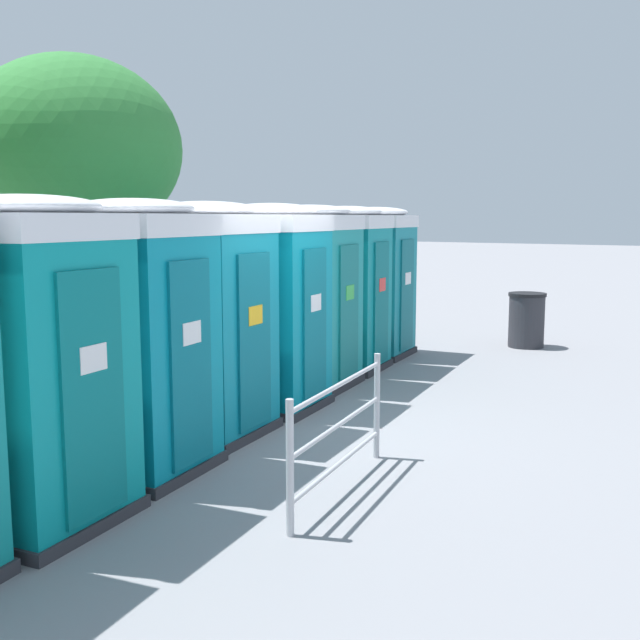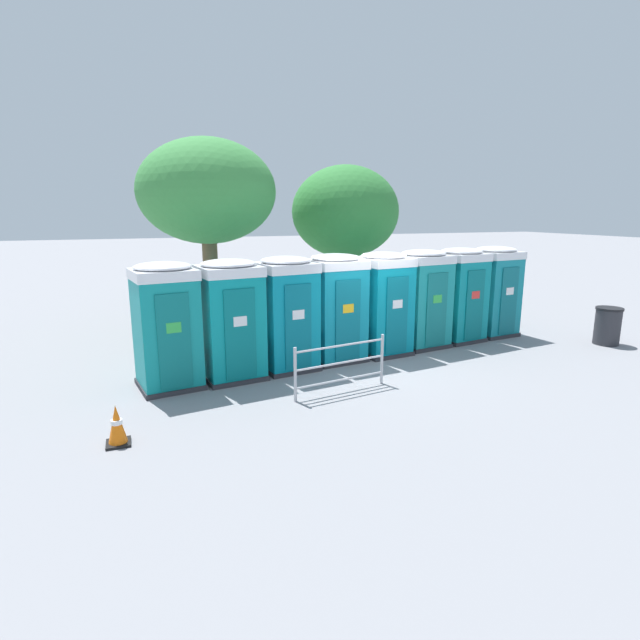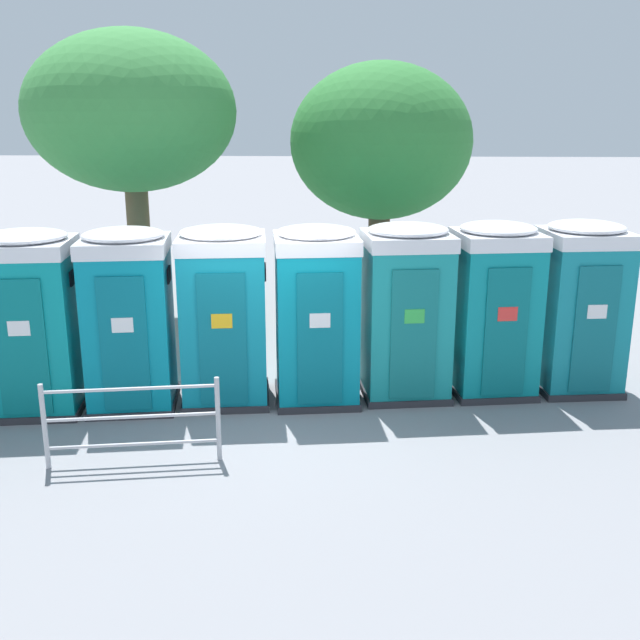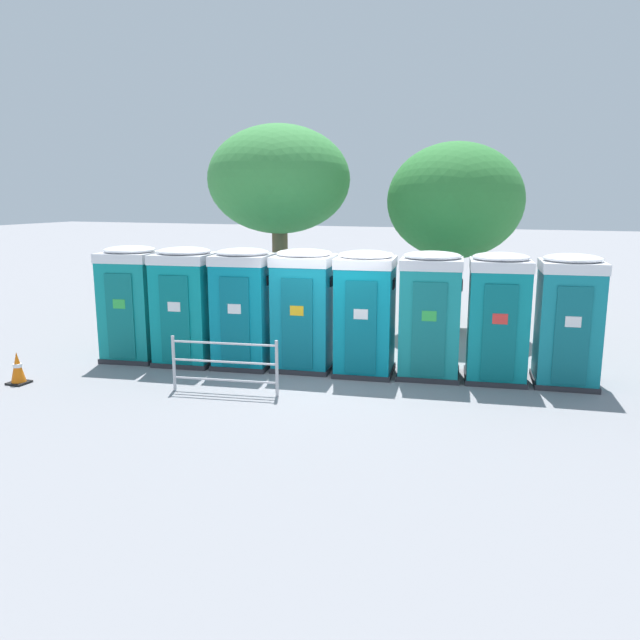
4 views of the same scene
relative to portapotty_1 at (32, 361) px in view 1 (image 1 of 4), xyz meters
The scene contains 11 objects.
ground_plane 3.53m from the portapotty_1, ahead, with size 120.00×120.00×0.00m, color gray.
portapotty_1 is the anchor object (origin of this frame).
portapotty_2 1.31m from the portapotty_1, ahead, with size 1.35×1.36×2.54m.
portapotty_3 2.61m from the portapotty_1, 10.33° to the left, with size 1.37×1.34×2.54m.
portapotty_4 3.92m from the portapotty_1, ahead, with size 1.32×1.34×2.54m.
portapotty_5 5.22m from the portapotty_1, ahead, with size 1.38×1.36×2.54m.
portapotty_6 6.53m from the portapotty_1, ahead, with size 1.33×1.36×2.54m.
portapotty_7 7.83m from the portapotty_1, ahead, with size 1.31×1.33×2.54m.
street_tree_0 7.54m from the portapotty_1, 47.27° to the left, with size 3.54×3.54×4.99m.
trash_can 9.99m from the portapotty_1, ahead, with size 0.68×0.68×1.00m.
event_barrier 2.55m from the portapotty_1, 42.06° to the right, with size 2.03×0.38×1.05m.
Camera 1 is at (-6.84, -4.93, 2.37)m, focal length 42.00 mm.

